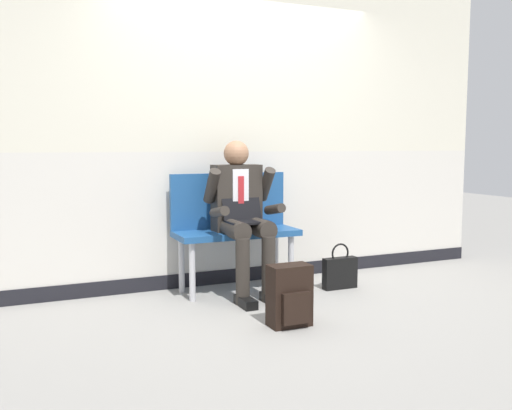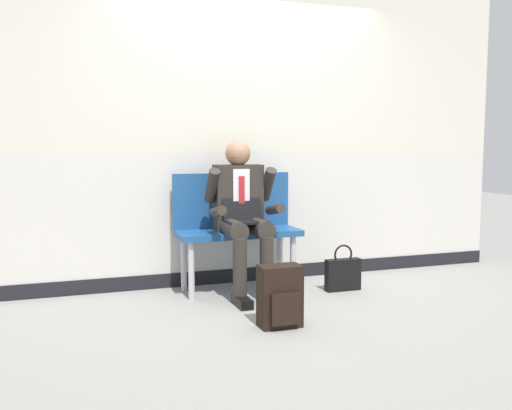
{
  "view_description": "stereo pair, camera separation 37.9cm",
  "coord_description": "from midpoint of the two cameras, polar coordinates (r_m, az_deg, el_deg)",
  "views": [
    {
      "loc": [
        -1.91,
        -3.94,
        1.23
      ],
      "look_at": [
        -0.09,
        0.17,
        0.75
      ],
      "focal_mm": 39.22,
      "sensor_mm": 36.0,
      "label": 1
    },
    {
      "loc": [
        -1.55,
        -4.08,
        1.23
      ],
      "look_at": [
        -0.09,
        0.17,
        0.75
      ],
      "focal_mm": 39.22,
      "sensor_mm": 36.0,
      "label": 2
    }
  ],
  "objects": [
    {
      "name": "ground_plane",
      "position": [
        4.54,
        -0.48,
        -9.63
      ],
      "size": [
        18.0,
        18.0,
        0.0
      ],
      "primitive_type": "plane",
      "color": "gray"
    },
    {
      "name": "backpack",
      "position": [
        3.85,
        0.63,
        -9.33
      ],
      "size": [
        0.29,
        0.2,
        0.42
      ],
      "color": "black",
      "rests_on": "ground"
    },
    {
      "name": "person_seated",
      "position": [
        4.56,
        -3.79,
        -0.76
      ],
      "size": [
        0.57,
        0.7,
        1.27
      ],
      "color": "#2D2823",
      "rests_on": "ground"
    },
    {
      "name": "handbag",
      "position": [
        4.87,
        6.34,
        -6.81
      ],
      "size": [
        0.31,
        0.08,
        0.4
      ],
      "color": "black",
      "rests_on": "ground"
    },
    {
      "name": "station_wall",
      "position": [
        5.05,
        -3.78,
        9.31
      ],
      "size": [
        5.16,
        0.14,
        3.05
      ],
      "color": "beige",
      "rests_on": "ground"
    },
    {
      "name": "bench_with_person",
      "position": [
        4.77,
        -4.62,
        -1.76
      ],
      "size": [
        1.04,
        0.42,
        0.99
      ],
      "color": "navy",
      "rests_on": "ground"
    }
  ]
}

